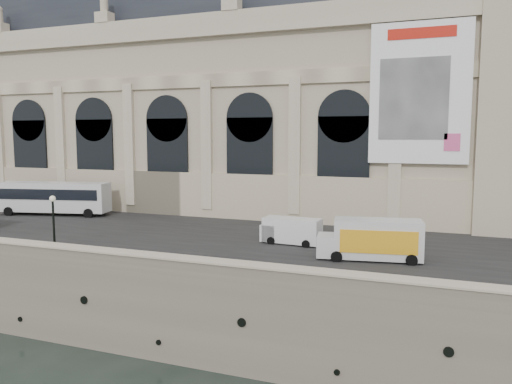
% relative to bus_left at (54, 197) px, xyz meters
% --- Properties ---
extents(ground, '(260.00, 260.00, 0.00)m').
position_rel_bus_left_xyz_m(ground, '(16.23, -17.14, -8.12)').
color(ground, black).
rests_on(ground, ground).
extents(quay, '(160.00, 70.00, 6.00)m').
position_rel_bus_left_xyz_m(quay, '(16.23, 17.86, -5.12)').
color(quay, '#7A6F5D').
rests_on(quay, ground).
extents(street, '(160.00, 24.00, 0.06)m').
position_rel_bus_left_xyz_m(street, '(16.23, -3.14, -2.09)').
color(street, '#2D2D2D').
rests_on(street, quay).
extents(parapet, '(160.00, 1.40, 1.21)m').
position_rel_bus_left_xyz_m(parapet, '(16.23, -16.54, -1.50)').
color(parapet, '#7A6F5D').
rests_on(parapet, quay).
extents(museum, '(69.00, 18.70, 29.10)m').
position_rel_bus_left_xyz_m(museum, '(10.26, 13.72, 11.60)').
color(museum, '#B6A98C').
rests_on(museum, quay).
extents(bus_left, '(13.09, 5.42, 3.78)m').
position_rel_bus_left_xyz_m(bus_left, '(0.00, 0.00, 0.00)').
color(bus_left, silver).
rests_on(bus_left, quay).
extents(van_c, '(5.10, 2.32, 2.22)m').
position_rel_bus_left_xyz_m(van_c, '(29.57, -5.04, -0.98)').
color(van_c, silver).
rests_on(van_c, quay).
extents(box_truck, '(7.80, 3.68, 3.02)m').
position_rel_bus_left_xyz_m(box_truck, '(36.86, -8.16, -0.60)').
color(box_truck, silver).
rests_on(box_truck, quay).
extents(lamp_right, '(0.46, 0.46, 4.53)m').
position_rel_bus_left_xyz_m(lamp_right, '(13.50, -14.67, 0.13)').
color(lamp_right, black).
rests_on(lamp_right, quay).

